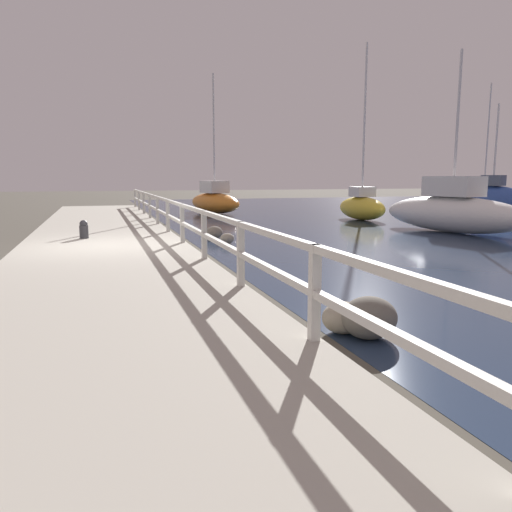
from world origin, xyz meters
TOP-DOWN VIEW (x-y plane):
  - ground_plane at (0.00, 0.00)m, footprint 120.00×120.00m
  - dock_walkway at (0.00, 0.00)m, footprint 4.03×36.00m
  - railing at (1.91, -0.00)m, footprint 0.10×32.50m
  - boulder_water_edge at (3.26, 2.29)m, footprint 0.52×0.46m
  - boulder_downstream at (3.34, 1.01)m, footprint 0.40×0.36m
  - boulder_near_dock at (2.63, -7.36)m, footprint 0.52×0.46m
  - boulder_far_strip at (2.83, -7.62)m, footprint 0.66×0.60m
  - mooring_bollard at (-0.50, 1.64)m, footprint 0.24×0.24m
  - sailboat_yellow at (10.96, 6.96)m, footprint 1.32×3.24m
  - sailboat_navy at (23.74, 13.90)m, footprint 2.74×4.15m
  - sailboat_white at (11.37, 1.58)m, footprint 2.66×5.88m
  - sailboat_orange at (5.76, 13.11)m, footprint 2.54×4.88m
  - sailboat_blue at (18.03, 6.98)m, footprint 2.37×3.73m

SIDE VIEW (x-z plane):
  - ground_plane at x=0.00m, z-range 0.00..0.00m
  - dock_walkway at x=0.00m, z-range 0.00..0.22m
  - boulder_downstream at x=3.34m, z-range 0.00..0.30m
  - boulder_near_dock at x=2.63m, z-range 0.00..0.39m
  - boulder_water_edge at x=3.26m, z-range 0.00..0.39m
  - boulder_far_strip at x=2.83m, z-range 0.00..0.50m
  - mooring_bollard at x=-0.50m, z-range 0.22..0.72m
  - sailboat_yellow at x=10.96m, z-range -3.10..4.33m
  - sailboat_orange at x=5.76m, z-range -2.87..4.17m
  - sailboat_navy at x=23.74m, z-range -3.12..4.57m
  - sailboat_white at x=11.37m, z-range -2.25..3.71m
  - sailboat_blue at x=18.03m, z-range -1.83..3.44m
  - railing at x=1.91m, z-range 0.40..1.38m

